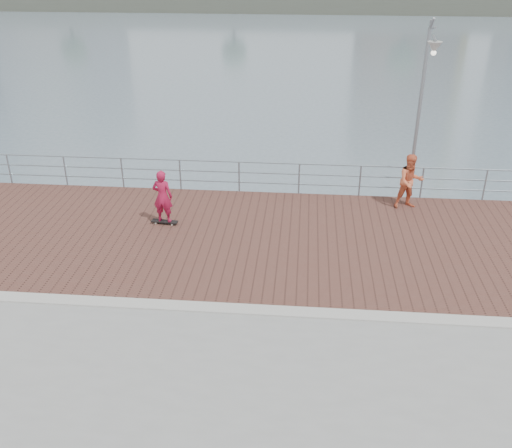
# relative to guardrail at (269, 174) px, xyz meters

# --- Properties ---
(water) EXTENTS (400.00, 400.00, 0.00)m
(water) POSITION_rel_guardrail_xyz_m (-0.00, -7.00, -2.69)
(water) COLOR slate
(water) RESTS_ON ground
(brick_lane) EXTENTS (40.00, 6.80, 0.02)m
(brick_lane) POSITION_rel_guardrail_xyz_m (-0.00, -3.40, -0.68)
(brick_lane) COLOR brown
(brick_lane) RESTS_ON seawall
(curb) EXTENTS (40.00, 0.40, 0.06)m
(curb) POSITION_rel_guardrail_xyz_m (-0.00, -7.00, -0.66)
(curb) COLOR #B7B5AD
(curb) RESTS_ON seawall
(guardrail) EXTENTS (39.06, 0.06, 1.13)m
(guardrail) POSITION_rel_guardrail_xyz_m (0.00, 0.00, 0.00)
(guardrail) COLOR #8C9EA8
(guardrail) RESTS_ON brick_lane
(street_lamp) EXTENTS (0.41, 1.19, 5.63)m
(street_lamp) POSITION_rel_guardrail_xyz_m (4.63, -0.91, 3.31)
(street_lamp) COLOR gray
(street_lamp) RESTS_ON brick_lane
(skateboard) EXTENTS (0.83, 0.29, 0.09)m
(skateboard) POSITION_rel_guardrail_xyz_m (-3.03, -2.70, -0.60)
(skateboard) COLOR black
(skateboard) RESTS_ON brick_lane
(skateboarder) EXTENTS (0.64, 0.46, 1.66)m
(skateboarder) POSITION_rel_guardrail_xyz_m (-3.03, -2.70, 0.24)
(skateboarder) COLOR #B4183F
(skateboarder) RESTS_ON skateboard
(bystander) EXTENTS (1.01, 0.87, 1.79)m
(bystander) POSITION_rel_guardrail_xyz_m (4.59, -0.80, 0.23)
(bystander) COLOR #EB6E45
(bystander) RESTS_ON brick_lane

